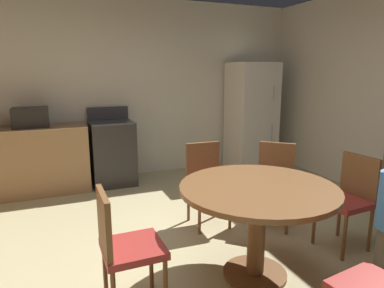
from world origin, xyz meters
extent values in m
plane|color=tan|center=(0.00, 0.00, 0.00)|extent=(14.00, 14.00, 0.00)
cube|color=silver|center=(0.00, 2.95, 1.35)|extent=(5.86, 0.12, 2.70)
cube|color=#9E754C|center=(-1.66, 2.55, 0.45)|extent=(1.94, 0.60, 0.90)
cube|color=#2D2B28|center=(-0.34, 2.55, 0.45)|extent=(0.60, 0.60, 0.90)
cube|color=#38383D|center=(-0.34, 2.55, 0.91)|extent=(0.60, 0.60, 0.02)
cube|color=#38383D|center=(-0.34, 2.83, 1.01)|extent=(0.60, 0.04, 0.18)
cube|color=silver|center=(1.95, 2.50, 0.88)|extent=(0.68, 0.66, 1.76)
cylinder|color=#B2B2B7|center=(2.13, 2.16, 1.28)|extent=(0.02, 0.02, 0.22)
cylinder|color=#B2B2B7|center=(2.13, 2.16, 0.63)|extent=(0.02, 0.02, 0.30)
cube|color=black|center=(-1.37, 2.55, 1.03)|extent=(0.44, 0.32, 0.26)
cylinder|color=brown|center=(0.33, -0.23, 0.01)|extent=(0.51, 0.51, 0.03)
cylinder|color=brown|center=(0.33, -0.23, 0.36)|extent=(0.14, 0.14, 0.72)
cylinder|color=brown|center=(0.33, -0.23, 0.74)|extent=(1.22, 1.22, 0.04)
cylinder|color=brown|center=(0.53, 0.58, 0.21)|extent=(0.03, 0.03, 0.43)
cylinder|color=brown|center=(0.20, 0.59, 0.21)|extent=(0.03, 0.03, 0.43)
cylinder|color=brown|center=(0.55, 0.92, 0.21)|extent=(0.03, 0.03, 0.43)
cylinder|color=brown|center=(0.21, 0.93, 0.21)|extent=(0.03, 0.03, 0.43)
cube|color=#9E2D28|center=(0.37, 0.76, 0.45)|extent=(0.42, 0.42, 0.05)
cube|color=brown|center=(0.38, 0.93, 0.66)|extent=(0.38, 0.05, 0.42)
cylinder|color=brown|center=(1.01, 0.25, 0.21)|extent=(0.03, 0.03, 0.43)
cylinder|color=brown|center=(0.76, 0.48, 0.21)|extent=(0.03, 0.03, 0.43)
cylinder|color=brown|center=(1.24, 0.50, 0.21)|extent=(0.03, 0.03, 0.43)
cylinder|color=brown|center=(0.99, 0.73, 0.21)|extent=(0.03, 0.03, 0.43)
cube|color=#9E2D28|center=(1.00, 0.49, 0.45)|extent=(0.57, 0.57, 0.05)
cube|color=brown|center=(1.12, 0.63, 0.66)|extent=(0.30, 0.28, 0.42)
cylinder|color=brown|center=(1.16, -0.33, 0.21)|extent=(0.03, 0.03, 0.43)
cylinder|color=brown|center=(1.13, 0.01, 0.21)|extent=(0.03, 0.03, 0.43)
cylinder|color=brown|center=(1.50, -0.30, 0.21)|extent=(0.03, 0.03, 0.43)
cylinder|color=brown|center=(1.47, 0.03, 0.21)|extent=(0.03, 0.03, 0.43)
cube|color=#9E2D28|center=(1.31, -0.15, 0.45)|extent=(0.43, 0.43, 0.05)
cube|color=brown|center=(1.49, -0.13, 0.66)|extent=(0.07, 0.38, 0.42)
cylinder|color=brown|center=(-0.49, -0.07, 0.21)|extent=(0.03, 0.03, 0.43)
cylinder|color=brown|center=(-0.48, -0.41, 0.21)|extent=(0.03, 0.03, 0.43)
cylinder|color=brown|center=(-0.83, -0.08, 0.21)|extent=(0.03, 0.03, 0.43)
cube|color=#9E2D28|center=(-0.66, -0.25, 0.45)|extent=(0.41, 0.41, 0.05)
cube|color=brown|center=(-0.84, -0.25, 0.66)|extent=(0.04, 0.38, 0.42)
camera|label=1|loc=(-1.07, -2.33, 1.62)|focal=31.78mm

